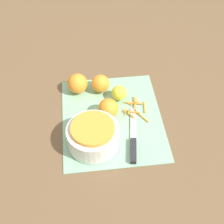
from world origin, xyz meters
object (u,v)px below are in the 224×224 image
(orange_left, at_px, (78,84))
(orange_right, at_px, (108,108))
(lemon, at_px, (119,93))
(orange_back, at_px, (100,84))
(bowl_speckled, at_px, (93,135))
(knife, at_px, (133,144))

(orange_left, bearing_deg, orange_right, -143.54)
(orange_right, relative_size, lemon, 1.29)
(orange_right, bearing_deg, orange_back, 6.75)
(orange_back, bearing_deg, bowl_speckled, 169.39)
(bowl_speckled, height_order, orange_left, bowl_speckled)
(bowl_speckled, relative_size, knife, 0.73)
(bowl_speckled, bearing_deg, orange_back, -10.61)
(knife, relative_size, orange_right, 3.27)
(bowl_speckled, height_order, orange_back, bowl_speckled)
(lemon, bearing_deg, knife, -175.14)
(bowl_speckled, xyz_separation_m, knife, (-0.02, -0.14, -0.04))
(orange_right, relative_size, orange_back, 1.06)
(knife, relative_size, orange_back, 3.45)
(bowl_speckled, bearing_deg, knife, -100.26)
(bowl_speckled, xyz_separation_m, lemon, (0.21, -0.12, -0.01))
(orange_left, distance_m, lemon, 0.17)
(bowl_speckled, distance_m, orange_back, 0.26)
(orange_back, height_order, lemon, orange_back)
(lemon, bearing_deg, bowl_speckled, 150.45)
(knife, distance_m, orange_right, 0.17)
(knife, distance_m, lemon, 0.23)
(bowl_speckled, bearing_deg, orange_right, -28.09)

